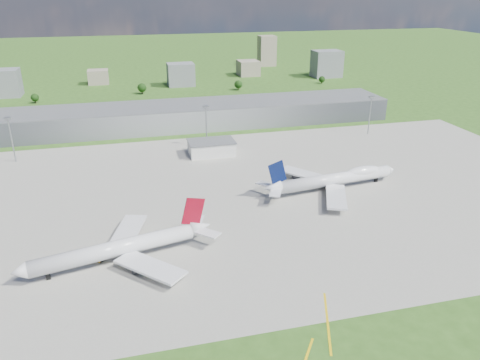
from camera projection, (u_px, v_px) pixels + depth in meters
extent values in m
plane|color=#30541A|center=(183.00, 132.00, 318.91)|extent=(1400.00, 1400.00, 0.00)
cube|color=gray|center=(236.00, 195.00, 222.72)|extent=(360.00, 190.00, 0.08)
cube|color=gray|center=(180.00, 116.00, 329.45)|extent=(300.00, 42.00, 15.00)
cube|color=silver|center=(211.00, 148.00, 274.89)|extent=(26.00, 16.00, 8.00)
cylinder|color=gray|center=(12.00, 141.00, 260.14)|extent=(0.70, 0.70, 25.00)
cube|color=gray|center=(8.00, 118.00, 255.22)|extent=(3.50, 2.00, 1.20)
cylinder|color=gray|center=(206.00, 127.00, 285.05)|extent=(0.70, 0.70, 25.00)
cube|color=gray|center=(206.00, 107.00, 280.13)|extent=(3.50, 2.00, 1.20)
cylinder|color=gray|center=(370.00, 116.00, 309.95)|extent=(0.70, 0.70, 25.00)
cube|color=gray|center=(372.00, 97.00, 305.03)|extent=(3.50, 2.00, 1.20)
cylinder|color=silver|center=(115.00, 249.00, 166.72)|extent=(57.86, 19.20, 6.00)
cone|color=silver|center=(19.00, 272.00, 153.29)|extent=(6.25, 6.99, 6.00)
cone|color=silver|center=(200.00, 227.00, 180.49)|extent=(9.17, 7.68, 6.00)
cube|color=maroon|center=(110.00, 255.00, 166.59)|extent=(46.88, 13.35, 1.30)
cube|color=silver|center=(150.00, 267.00, 159.36)|extent=(24.40, 25.11, 0.90)
cube|color=silver|center=(128.00, 231.00, 182.72)|extent=(16.10, 27.51, 0.90)
cube|color=maroon|center=(193.00, 211.00, 176.65)|extent=(9.82, 2.78, 12.09)
cylinder|color=#38383D|center=(141.00, 268.00, 162.13)|extent=(6.09, 4.38, 3.20)
cylinder|color=#38383D|center=(125.00, 241.00, 179.33)|extent=(6.09, 4.38, 3.20)
cube|color=black|center=(136.00, 261.00, 167.23)|extent=(1.83, 1.54, 2.50)
cube|color=black|center=(129.00, 249.00, 174.60)|extent=(1.83, 1.54, 2.50)
cube|color=black|center=(48.00, 276.00, 158.55)|extent=(1.83, 1.54, 2.50)
cylinder|color=silver|center=(335.00, 179.00, 227.60)|extent=(60.48, 13.54, 6.02)
cone|color=silver|center=(390.00, 170.00, 238.57)|extent=(5.57, 6.58, 6.02)
cone|color=silver|center=(272.00, 188.00, 215.84)|extent=(8.46, 6.95, 6.02)
cube|color=navy|center=(339.00, 182.00, 228.97)|extent=(49.29, 8.66, 1.26)
ellipsoid|color=silver|center=(363.00, 171.00, 232.18)|extent=(19.87, 8.39, 5.42)
cube|color=silver|center=(305.00, 174.00, 238.00)|extent=(23.35, 26.86, 0.87)
cube|color=silver|center=(336.00, 197.00, 212.67)|extent=(18.55, 28.36, 0.87)
cube|color=#08133F|center=(277.00, 173.00, 213.94)|extent=(9.66, 1.70, 11.73)
cylinder|color=#38383D|center=(317.00, 181.00, 234.79)|extent=(5.69, 3.75, 3.11)
cylinder|color=#38383D|center=(298.00, 176.00, 241.24)|extent=(5.69, 3.75, 3.11)
cylinder|color=#38383D|center=(336.00, 194.00, 219.77)|extent=(5.69, 3.75, 3.11)
cylinder|color=#38383D|center=(337.00, 204.00, 209.54)|extent=(5.69, 3.75, 3.11)
cube|color=black|center=(320.00, 185.00, 230.98)|extent=(1.69, 1.35, 2.43)
cube|color=black|center=(329.00, 192.00, 223.47)|extent=(1.69, 1.35, 2.43)
cube|color=black|center=(376.00, 180.00, 237.37)|extent=(1.69, 1.35, 2.43)
cube|color=#C7970B|center=(101.00, 258.00, 169.21)|extent=(3.81, 3.79, 1.37)
cube|color=black|center=(101.00, 260.00, 169.47)|extent=(3.51, 3.50, 0.70)
cube|color=silver|center=(331.00, 185.00, 229.71)|extent=(3.80, 5.90, 2.40)
cube|color=black|center=(330.00, 188.00, 230.17)|extent=(3.69, 5.14, 0.70)
cube|color=silver|center=(365.00, 170.00, 249.30)|extent=(4.83, 3.83, 1.95)
cube|color=black|center=(365.00, 172.00, 249.68)|extent=(4.29, 3.62, 0.70)
cube|color=slate|center=(3.00, 83.00, 416.84)|extent=(28.00, 22.00, 24.00)
cube|color=gray|center=(98.00, 77.00, 472.67)|extent=(20.00, 18.00, 14.00)
cube|color=slate|center=(181.00, 75.00, 462.39)|extent=(26.00, 20.00, 22.00)
cube|color=gray|center=(248.00, 68.00, 517.46)|extent=(22.00, 24.00, 16.00)
cube|color=slate|center=(327.00, 64.00, 506.42)|extent=(30.00, 22.00, 28.00)
cube|color=gray|center=(267.00, 51.00, 576.36)|extent=(20.00, 18.00, 36.00)
cylinder|color=#382314|center=(36.00, 102.00, 396.34)|extent=(0.70, 0.70, 3.00)
sphere|color=black|center=(35.00, 98.00, 395.05)|extent=(6.75, 6.75, 6.75)
cylinder|color=#382314|center=(142.00, 92.00, 430.03)|extent=(0.70, 0.70, 3.60)
sphere|color=black|center=(142.00, 88.00, 428.47)|extent=(8.10, 8.10, 8.10)
cylinder|color=#382314|center=(238.00, 88.00, 445.97)|extent=(0.70, 0.70, 3.40)
sphere|color=black|center=(238.00, 84.00, 444.50)|extent=(7.65, 7.65, 7.65)
cylinder|color=#382314|center=(322.00, 82.00, 475.41)|extent=(0.70, 0.70, 2.80)
sphere|color=black|center=(322.00, 79.00, 474.20)|extent=(6.30, 6.30, 6.30)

